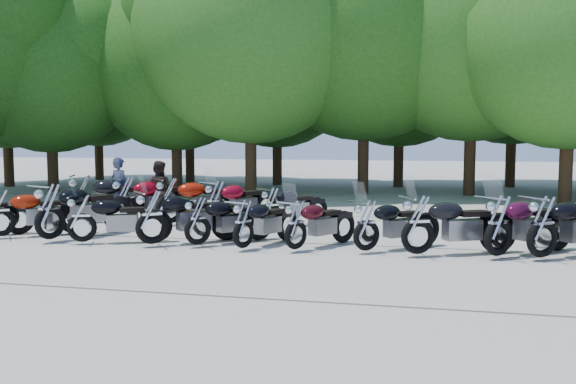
% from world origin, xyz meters
% --- Properties ---
extents(ground, '(90.00, 90.00, 0.00)m').
position_xyz_m(ground, '(0.00, 0.00, 0.00)').
color(ground, '#A29E92').
rests_on(ground, ground).
extents(tree_0, '(7.50, 7.50, 9.21)m').
position_xyz_m(tree_0, '(-15.42, 12.98, 5.45)').
color(tree_0, '#3A2614').
rests_on(tree_0, ground).
extents(tree_1, '(6.97, 6.97, 8.55)m').
position_xyz_m(tree_1, '(-12.04, 11.24, 5.06)').
color(tree_1, '#3A2614').
rests_on(tree_1, ground).
extents(tree_2, '(7.31, 7.31, 8.97)m').
position_xyz_m(tree_2, '(-7.25, 12.84, 5.31)').
color(tree_2, '#3A2614').
rests_on(tree_2, ground).
extents(tree_3, '(8.70, 8.70, 10.67)m').
position_xyz_m(tree_3, '(-3.57, 11.24, 6.32)').
color(tree_3, '#3A2614').
rests_on(tree_3, ground).
extents(tree_4, '(9.13, 9.13, 11.20)m').
position_xyz_m(tree_4, '(0.54, 13.09, 6.64)').
color(tree_4, '#3A2614').
rests_on(tree_4, ground).
extents(tree_5, '(9.04, 9.04, 11.10)m').
position_xyz_m(tree_5, '(4.61, 13.20, 6.57)').
color(tree_5, '#3A2614').
rests_on(tree_5, ground).
extents(tree_6, '(8.00, 8.00, 9.82)m').
position_xyz_m(tree_6, '(7.55, 10.82, 5.81)').
color(tree_6, '#3A2614').
rests_on(tree_6, ground).
extents(tree_9, '(7.59, 7.59, 9.32)m').
position_xyz_m(tree_9, '(-13.53, 17.59, 5.52)').
color(tree_9, '#3A2614').
rests_on(tree_9, ground).
extents(tree_10, '(7.78, 7.78, 9.55)m').
position_xyz_m(tree_10, '(-8.29, 16.97, 5.66)').
color(tree_10, '#3A2614').
rests_on(tree_10, ground).
extents(tree_11, '(7.56, 7.56, 9.28)m').
position_xyz_m(tree_11, '(-3.76, 16.43, 5.49)').
color(tree_11, '#3A2614').
rests_on(tree_11, ground).
extents(tree_12, '(7.88, 7.88, 9.67)m').
position_xyz_m(tree_12, '(1.80, 16.47, 5.72)').
color(tree_12, '#3A2614').
rests_on(tree_12, ground).
extents(tree_13, '(8.31, 8.31, 10.20)m').
position_xyz_m(tree_13, '(6.69, 17.47, 6.04)').
color(tree_13, '#3A2614').
rests_on(tree_13, ground).
extents(motorcycle_1, '(2.17, 1.86, 1.25)m').
position_xyz_m(motorcycle_1, '(-6.39, 0.62, 0.62)').
color(motorcycle_1, maroon).
rests_on(motorcycle_1, ground).
extents(motorcycle_2, '(1.72, 2.65, 1.44)m').
position_xyz_m(motorcycle_2, '(-5.02, 0.44, 0.72)').
color(motorcycle_2, black).
rests_on(motorcycle_2, ground).
extents(motorcycle_3, '(2.21, 1.41, 1.20)m').
position_xyz_m(motorcycle_3, '(-4.21, 0.35, 0.60)').
color(motorcycle_3, black).
rests_on(motorcycle_3, ground).
extents(motorcycle_4, '(2.26, 2.08, 1.34)m').
position_xyz_m(motorcycle_4, '(-2.65, 0.41, 0.67)').
color(motorcycle_4, black).
rests_on(motorcycle_4, ground).
extents(motorcycle_5, '(1.88, 1.95, 1.18)m').
position_xyz_m(motorcycle_5, '(-1.71, 0.58, 0.59)').
color(motorcycle_5, black).
rests_on(motorcycle_5, ground).
extents(motorcycle_6, '(1.40, 2.11, 1.15)m').
position_xyz_m(motorcycle_6, '(-0.68, 0.41, 0.58)').
color(motorcycle_6, black).
rests_on(motorcycle_6, ground).
extents(motorcycle_7, '(1.63, 2.06, 1.16)m').
position_xyz_m(motorcycle_7, '(0.37, 0.50, 0.58)').
color(motorcycle_7, black).
rests_on(motorcycle_7, ground).
extents(motorcycle_8, '(2.01, 1.88, 1.19)m').
position_xyz_m(motorcycle_8, '(1.76, 0.65, 0.60)').
color(motorcycle_8, black).
rests_on(motorcycle_8, ground).
extents(motorcycle_9, '(2.44, 1.68, 1.34)m').
position_xyz_m(motorcycle_9, '(2.74, 0.48, 0.67)').
color(motorcycle_9, black).
rests_on(motorcycle_9, ground).
extents(motorcycle_10, '(2.27, 2.15, 1.36)m').
position_xyz_m(motorcycle_10, '(4.21, 0.61, 0.68)').
color(motorcycle_10, '#34071F').
rests_on(motorcycle_10, ground).
extents(motorcycle_11, '(2.41, 1.96, 1.36)m').
position_xyz_m(motorcycle_11, '(4.98, 0.63, 0.68)').
color(motorcycle_11, black).
rests_on(motorcycle_11, ground).
extents(motorcycle_14, '(2.67, 1.68, 1.45)m').
position_xyz_m(motorcycle_14, '(-5.89, 3.20, 0.72)').
color(motorcycle_14, black).
rests_on(motorcycle_14, ground).
extents(motorcycle_15, '(2.12, 2.44, 1.41)m').
position_xyz_m(motorcycle_15, '(-4.61, 3.08, 0.71)').
color(motorcycle_15, maroon).
rests_on(motorcycle_15, ground).
extents(motorcycle_16, '(2.42, 2.10, 1.40)m').
position_xyz_m(motorcycle_16, '(-3.48, 3.23, 0.70)').
color(motorcycle_16, '#991505').
rests_on(motorcycle_16, ground).
extents(motorcycle_17, '(1.84, 2.39, 1.33)m').
position_xyz_m(motorcycle_17, '(-2.18, 3.10, 0.67)').
color(motorcycle_17, maroon).
rests_on(motorcycle_17, ground).
extents(motorcycle_18, '(1.80, 1.98, 1.16)m').
position_xyz_m(motorcycle_18, '(-0.81, 3.26, 0.58)').
color(motorcycle_18, black).
rests_on(motorcycle_18, ground).
extents(rider_0, '(0.73, 0.60, 1.71)m').
position_xyz_m(rider_0, '(-5.27, 4.05, 0.86)').
color(rider_0, '#1F2440').
rests_on(rider_0, ground).
extents(rider_1, '(0.79, 0.62, 1.63)m').
position_xyz_m(rider_1, '(-4.08, 3.93, 0.82)').
color(rider_1, black).
rests_on(rider_1, ground).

